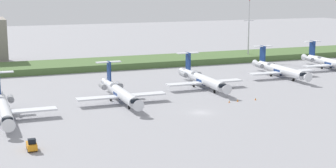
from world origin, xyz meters
name	(u,v)px	position (x,y,z in m)	size (l,w,h in m)	color
ground_plane	(157,89)	(0.00, 30.00, 0.00)	(500.00, 500.00, 0.00)	#939399
grass_berm	(115,63)	(0.00, 74.78, 1.11)	(320.00, 20.00, 2.21)	#4C6B38
regional_jet_second	(3,108)	(-43.25, 10.49, 2.54)	(22.81, 31.00, 9.00)	silver
regional_jet_third	(120,92)	(-14.51, 17.52, 2.54)	(22.81, 31.00, 9.00)	silver
regional_jet_fourth	(202,79)	(12.82, 26.89, 2.54)	(22.81, 31.00, 9.00)	silver
regional_jet_fifth	(279,69)	(43.36, 34.01, 2.54)	(22.81, 31.00, 9.00)	silver
regional_jet_sixth	(330,62)	(68.45, 40.71, 2.54)	(22.81, 31.00, 9.00)	silver
antenna_mast	(249,35)	(53.45, 71.79, 9.83)	(4.40, 0.50, 23.72)	#B2B2B7
baggage_tug	(32,145)	(-40.03, -14.66, 1.00)	(1.72, 3.20, 2.30)	orange
safety_cone_front_marker	(229,102)	(11.13, 6.89, 0.28)	(0.44, 0.44, 0.55)	orange
safety_cone_mid_marker	(238,101)	(13.67, 7.15, 0.28)	(0.44, 0.44, 0.55)	orange
safety_cone_rear_marker	(255,99)	(18.81, 7.05, 0.28)	(0.44, 0.44, 0.55)	orange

